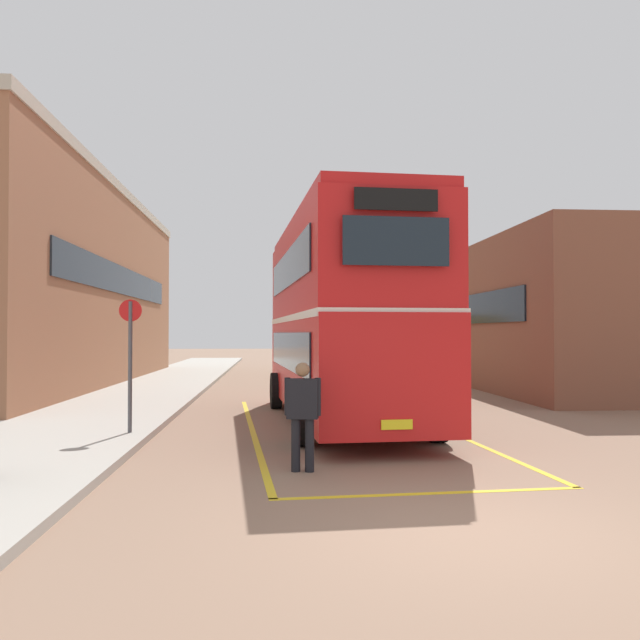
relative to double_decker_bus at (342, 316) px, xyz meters
name	(u,v)px	position (x,y,z in m)	size (l,w,h in m)	color
ground_plane	(337,397)	(0.47, 5.96, -2.51)	(135.60, 135.60, 0.00)	#846651
sidewalk_left	(149,390)	(-6.03, 8.36, -2.44)	(4.00, 57.60, 0.14)	#A39E93
brick_building_left	(36,286)	(-11.08, 11.43, 1.50)	(7.02, 23.21, 8.01)	#9E6647
depot_building_right	(571,317)	(10.21, 9.68, 0.23)	(8.56, 15.83, 5.48)	brown
double_decker_bus	(342,316)	(0.00, 0.00, 0.00)	(3.42, 10.03, 4.75)	black
single_deck_bus	(362,342)	(3.30, 20.42, -0.87)	(2.95, 9.50, 3.02)	black
pedestrian_boarding	(303,409)	(-1.18, -5.41, -1.56)	(0.55, 0.30, 1.66)	black
bus_stop_sign	(130,352)	(-4.45, -2.17, -0.78)	(0.44, 0.09, 2.64)	#4C4C51
bay_marking_yellow	(355,434)	(0.07, -1.88, -2.51)	(5.13, 12.18, 0.01)	gold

